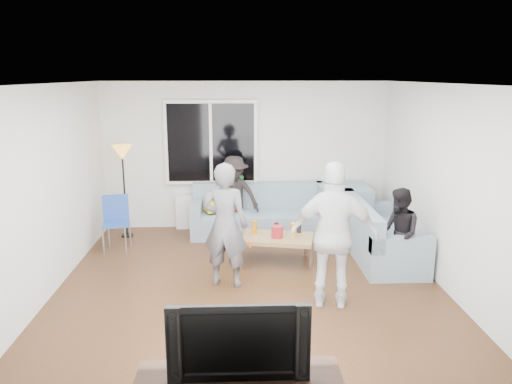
{
  "coord_description": "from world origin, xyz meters",
  "views": [
    {
      "loc": [
        -0.17,
        -5.94,
        2.71
      ],
      "look_at": [
        0.1,
        0.6,
        1.15
      ],
      "focal_mm": 34.71,
      "sensor_mm": 36.0,
      "label": 1
    }
  ],
  "objects_px": {
    "spectator_back": "(234,196)",
    "sofa_back_section": "(259,210)",
    "sofa_right_section": "(382,230)",
    "floor_lamp": "(125,192)",
    "player_right": "(334,236)",
    "coffee_table": "(275,249)",
    "spectator_right": "(399,234)",
    "television": "(239,336)",
    "player_left": "(225,225)",
    "side_chair": "(116,224)"
  },
  "relations": [
    {
      "from": "spectator_back",
      "to": "sofa_back_section",
      "type": "bearing_deg",
      "value": 14.58
    },
    {
      "from": "sofa_right_section",
      "to": "floor_lamp",
      "type": "bearing_deg",
      "value": 74.19
    },
    {
      "from": "sofa_right_section",
      "to": "floor_lamp",
      "type": "xyz_separation_m",
      "value": [
        -4.07,
        1.15,
        0.36
      ]
    },
    {
      "from": "player_right",
      "to": "coffee_table",
      "type": "bearing_deg",
      "value": -56.61
    },
    {
      "from": "coffee_table",
      "to": "spectator_right",
      "type": "relative_size",
      "value": 0.89
    },
    {
      "from": "television",
      "to": "floor_lamp",
      "type": "bearing_deg",
      "value": 111.67
    },
    {
      "from": "sofa_right_section",
      "to": "player_left",
      "type": "bearing_deg",
      "value": 111.68
    },
    {
      "from": "player_right",
      "to": "television",
      "type": "relative_size",
      "value": 1.62
    },
    {
      "from": "sofa_right_section",
      "to": "side_chair",
      "type": "xyz_separation_m",
      "value": [
        -4.07,
        0.45,
        0.01
      ]
    },
    {
      "from": "sofa_back_section",
      "to": "coffee_table",
      "type": "relative_size",
      "value": 2.09
    },
    {
      "from": "sofa_back_section",
      "to": "sofa_right_section",
      "type": "relative_size",
      "value": 1.15
    },
    {
      "from": "player_left",
      "to": "television",
      "type": "height_order",
      "value": "player_left"
    },
    {
      "from": "sofa_right_section",
      "to": "spectator_back",
      "type": "xyz_separation_m",
      "value": [
        -2.22,
        1.21,
        0.26
      ]
    },
    {
      "from": "coffee_table",
      "to": "player_left",
      "type": "xyz_separation_m",
      "value": [
        -0.71,
        -0.77,
        0.62
      ]
    },
    {
      "from": "side_chair",
      "to": "floor_lamp",
      "type": "bearing_deg",
      "value": 79.11
    },
    {
      "from": "spectator_back",
      "to": "side_chair",
      "type": "bearing_deg",
      "value": -139.12
    },
    {
      "from": "coffee_table",
      "to": "floor_lamp",
      "type": "height_order",
      "value": "floor_lamp"
    },
    {
      "from": "sofa_back_section",
      "to": "floor_lamp",
      "type": "distance_m",
      "value": 2.29
    },
    {
      "from": "sofa_back_section",
      "to": "spectator_right",
      "type": "xyz_separation_m",
      "value": [
        1.81,
        -1.94,
        0.19
      ]
    },
    {
      "from": "side_chair",
      "to": "player_right",
      "type": "distance_m",
      "value": 3.67
    },
    {
      "from": "coffee_table",
      "to": "spectator_right",
      "type": "bearing_deg",
      "value": -20.42
    },
    {
      "from": "sofa_right_section",
      "to": "spectator_right",
      "type": "height_order",
      "value": "spectator_right"
    },
    {
      "from": "spectator_right",
      "to": "floor_lamp",
      "type": "bearing_deg",
      "value": -117.25
    },
    {
      "from": "floor_lamp",
      "to": "sofa_right_section",
      "type": "bearing_deg",
      "value": -15.81
    },
    {
      "from": "player_right",
      "to": "television",
      "type": "height_order",
      "value": "player_right"
    },
    {
      "from": "player_left",
      "to": "spectator_back",
      "type": "relative_size",
      "value": 1.19
    },
    {
      "from": "side_chair",
      "to": "floor_lamp",
      "type": "relative_size",
      "value": 0.55
    },
    {
      "from": "sofa_right_section",
      "to": "spectator_right",
      "type": "distance_m",
      "value": 0.79
    },
    {
      "from": "sofa_back_section",
      "to": "floor_lamp",
      "type": "bearing_deg",
      "value": -179.43
    },
    {
      "from": "floor_lamp",
      "to": "coffee_table",
      "type": "bearing_deg",
      "value": -28.28
    },
    {
      "from": "floor_lamp",
      "to": "player_left",
      "type": "distance_m",
      "value": 2.71
    },
    {
      "from": "player_left",
      "to": "spectator_right",
      "type": "height_order",
      "value": "player_left"
    },
    {
      "from": "floor_lamp",
      "to": "spectator_back",
      "type": "distance_m",
      "value": 1.85
    },
    {
      "from": "spectator_right",
      "to": "spectator_back",
      "type": "bearing_deg",
      "value": -133.6
    },
    {
      "from": "sofa_back_section",
      "to": "spectator_back",
      "type": "xyz_separation_m",
      "value": [
        -0.41,
        0.03,
        0.26
      ]
    },
    {
      "from": "television",
      "to": "sofa_back_section",
      "type": "bearing_deg",
      "value": 85.48
    },
    {
      "from": "sofa_back_section",
      "to": "coffee_table",
      "type": "bearing_deg",
      "value": -82.45
    },
    {
      "from": "sofa_right_section",
      "to": "coffee_table",
      "type": "xyz_separation_m",
      "value": [
        -1.63,
        -0.16,
        -0.22
      ]
    },
    {
      "from": "coffee_table",
      "to": "sofa_right_section",
      "type": "bearing_deg",
      "value": 5.63
    },
    {
      "from": "sofa_right_section",
      "to": "coffee_table",
      "type": "relative_size",
      "value": 1.82
    },
    {
      "from": "sofa_back_section",
      "to": "sofa_right_section",
      "type": "xyz_separation_m",
      "value": [
        1.81,
        -1.18,
        0.0
      ]
    },
    {
      "from": "sofa_back_section",
      "to": "floor_lamp",
      "type": "relative_size",
      "value": 1.47
    },
    {
      "from": "floor_lamp",
      "to": "television",
      "type": "xyz_separation_m",
      "value": [
        1.89,
        -4.75,
        -0.03
      ]
    },
    {
      "from": "player_left",
      "to": "spectator_back",
      "type": "height_order",
      "value": "player_left"
    },
    {
      "from": "player_left",
      "to": "television",
      "type": "bearing_deg",
      "value": 107.73
    },
    {
      "from": "sofa_back_section",
      "to": "side_chair",
      "type": "distance_m",
      "value": 2.38
    },
    {
      "from": "coffee_table",
      "to": "player_left",
      "type": "distance_m",
      "value": 1.21
    },
    {
      "from": "player_right",
      "to": "television",
      "type": "bearing_deg",
      "value": 71.89
    },
    {
      "from": "player_left",
      "to": "spectator_back",
      "type": "bearing_deg",
      "value": -78.61
    },
    {
      "from": "sofa_back_section",
      "to": "coffee_table",
      "type": "xyz_separation_m",
      "value": [
        0.18,
        -1.34,
        -0.22
      ]
    }
  ]
}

